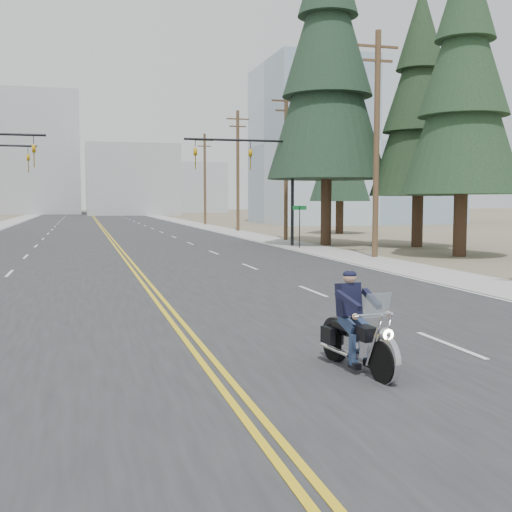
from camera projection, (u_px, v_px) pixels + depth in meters
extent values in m
plane|color=#776D56|center=(270.00, 442.00, 7.86)|extent=(400.00, 400.00, 0.00)
cube|color=#303033|center=(100.00, 226.00, 75.13)|extent=(20.00, 200.00, 0.01)
cube|color=#A5A5A0|center=(197.00, 225.00, 78.15)|extent=(3.00, 200.00, 0.01)
imported|color=#BF8C0C|center=(34.00, 146.00, 36.85)|extent=(0.21, 0.26, 1.30)
cylinder|color=black|center=(292.00, 192.00, 41.20)|extent=(0.20, 0.20, 7.00)
cylinder|color=black|center=(239.00, 140.00, 40.00)|extent=(7.00, 0.14, 0.14)
imported|color=#BF8C0C|center=(250.00, 151.00, 40.24)|extent=(0.21, 0.26, 1.30)
imported|color=#BF8C0C|center=(195.00, 150.00, 39.32)|extent=(0.21, 0.26, 1.30)
imported|color=#BF8C0C|center=(28.00, 155.00, 44.30)|extent=(0.21, 0.26, 1.30)
cylinder|color=black|center=(300.00, 227.00, 39.41)|extent=(0.06, 0.06, 2.60)
cube|color=#0C5926|center=(300.00, 208.00, 39.31)|extent=(0.90, 0.03, 0.25)
cylinder|color=brown|center=(376.00, 146.00, 32.75)|extent=(0.30, 0.30, 11.50)
cube|color=brown|center=(378.00, 46.00, 32.32)|extent=(2.20, 0.12, 0.12)
cube|color=brown|center=(378.00, 61.00, 32.38)|extent=(1.60, 0.12, 0.12)
cylinder|color=brown|center=(286.00, 166.00, 47.18)|extent=(0.30, 0.30, 11.00)
cube|color=brown|center=(286.00, 101.00, 46.78)|extent=(2.20, 0.12, 0.12)
cube|color=brown|center=(286.00, 111.00, 46.84)|extent=(1.60, 0.12, 0.12)
cylinder|color=brown|center=(238.00, 171.00, 61.58)|extent=(0.30, 0.30, 11.50)
cube|color=brown|center=(238.00, 119.00, 61.15)|extent=(2.20, 0.12, 0.12)
cube|color=brown|center=(238.00, 126.00, 61.21)|extent=(1.60, 0.12, 0.12)
cylinder|color=brown|center=(205.00, 179.00, 77.93)|extent=(0.30, 0.30, 11.00)
cube|color=brown|center=(205.00, 140.00, 77.53)|extent=(2.20, 0.12, 0.12)
cube|color=brown|center=(205.00, 146.00, 77.59)|extent=(1.60, 0.12, 0.12)
cube|color=#9EB5CC|center=(353.00, 146.00, 82.67)|extent=(24.00, 16.00, 20.00)
cube|color=#ADB2B7|center=(132.00, 180.00, 129.48)|extent=(18.00, 14.00, 14.00)
cube|color=#B7BCC6|center=(307.00, 169.00, 123.29)|extent=(16.00, 12.00, 18.00)
cube|color=#ADB2B7|center=(32.00, 154.00, 138.12)|extent=(20.00, 15.00, 26.00)
cube|color=#B7BCC6|center=(194.00, 188.00, 158.05)|extent=(14.00, 14.00, 12.00)
cylinder|color=#382619|center=(460.00, 225.00, 33.75)|extent=(0.64, 0.64, 3.28)
cone|color=#19331A|center=(464.00, 99.00, 33.18)|extent=(6.20, 6.20, 9.84)
cone|color=#19331A|center=(465.00, 44.00, 32.94)|extent=(4.65, 4.65, 7.38)
cylinder|color=#382619|center=(417.00, 221.00, 40.65)|extent=(0.71, 0.71, 3.24)
cone|color=black|center=(420.00, 118.00, 40.09)|extent=(6.08, 6.08, 9.73)
cone|color=black|center=(421.00, 73.00, 39.85)|extent=(4.56, 4.56, 7.30)
cone|color=black|center=(422.00, 27.00, 39.61)|extent=(3.04, 3.04, 5.19)
cylinder|color=#382619|center=(326.00, 212.00, 42.39)|extent=(0.76, 0.76, 4.35)
cone|color=black|center=(327.00, 78.00, 41.64)|extent=(7.83, 7.83, 13.06)
cone|color=black|center=(328.00, 20.00, 41.32)|extent=(5.88, 5.88, 9.79)
cylinder|color=#382619|center=(340.00, 217.00, 57.18)|extent=(0.67, 0.67, 2.89)
cone|color=#19321E|center=(340.00, 152.00, 56.68)|extent=(5.39, 5.39, 8.66)
cone|color=#19321E|center=(341.00, 124.00, 56.47)|extent=(4.04, 4.04, 6.49)
cone|color=#19321E|center=(341.00, 96.00, 56.26)|extent=(2.69, 2.69, 4.62)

